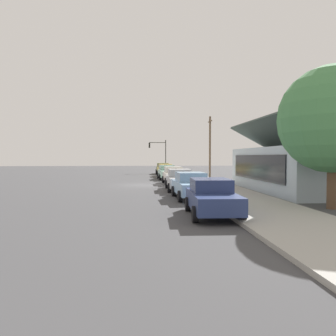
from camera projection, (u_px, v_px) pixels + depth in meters
ground_plane at (144, 185)px, 29.23m from camera, size 120.00×120.00×0.00m
sidewalk_curb at (205, 184)px, 29.67m from camera, size 60.00×4.20×0.16m
car_olive at (163, 168)px, 47.78m from camera, size 4.83×2.16×1.59m
car_mustard at (165, 170)px, 41.93m from camera, size 4.38×2.08×1.59m
car_seafoam at (167, 172)px, 36.71m from camera, size 4.74×2.05×1.59m
car_ivory at (173, 175)px, 30.64m from camera, size 4.71×2.00×1.59m
car_silver at (180, 179)px, 24.88m from camera, size 4.91×2.09×1.59m
car_skyblue at (192, 185)px, 19.81m from camera, size 4.47×2.22×1.59m
car_navy at (212, 197)px, 14.05m from camera, size 4.43×2.18×1.59m
storefront_building at (304, 167)px, 24.28m from camera, size 13.29×7.74×5.34m
shade_tree at (333, 119)px, 15.78m from camera, size 5.24×5.24×7.01m
traffic_light_main at (159, 151)px, 51.97m from camera, size 0.37×2.79×5.20m
utility_pole_wooden at (210, 145)px, 40.05m from camera, size 1.80×0.24×7.50m
fire_hydrant_red at (178, 173)px, 39.74m from camera, size 0.22×0.22×0.71m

